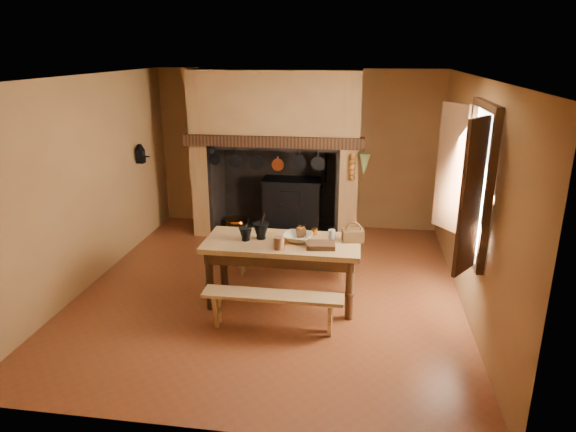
# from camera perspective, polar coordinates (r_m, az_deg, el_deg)

# --- Properties ---
(floor) EXTENTS (5.50, 5.50, 0.00)m
(floor) POSITION_cam_1_polar(r_m,az_deg,el_deg) (7.06, -1.91, -8.10)
(floor) COLOR #5E2D16
(floor) RESTS_ON ground
(ceiling) EXTENTS (5.50, 5.50, 0.00)m
(ceiling) POSITION_cam_1_polar(r_m,az_deg,el_deg) (6.34, -2.18, 15.22)
(ceiling) COLOR silver
(ceiling) RESTS_ON back_wall
(back_wall) EXTENTS (5.00, 0.02, 2.80)m
(back_wall) POSITION_cam_1_polar(r_m,az_deg,el_deg) (9.21, 1.07, 7.38)
(back_wall) COLOR olive
(back_wall) RESTS_ON floor
(wall_left) EXTENTS (0.02, 5.50, 2.80)m
(wall_left) POSITION_cam_1_polar(r_m,az_deg,el_deg) (7.43, -21.41, 3.47)
(wall_left) COLOR olive
(wall_left) RESTS_ON floor
(wall_right) EXTENTS (0.02, 5.50, 2.80)m
(wall_right) POSITION_cam_1_polar(r_m,az_deg,el_deg) (6.60, 19.86, 1.91)
(wall_right) COLOR olive
(wall_right) RESTS_ON floor
(wall_front) EXTENTS (5.00, 0.02, 2.80)m
(wall_front) POSITION_cam_1_polar(r_m,az_deg,el_deg) (4.05, -9.11, -7.29)
(wall_front) COLOR olive
(wall_front) RESTS_ON floor
(chimney_breast) EXTENTS (2.95, 0.96, 2.80)m
(chimney_breast) POSITION_cam_1_polar(r_m,az_deg,el_deg) (8.76, -1.26, 9.54)
(chimney_breast) COLOR olive
(chimney_breast) RESTS_ON floor
(iron_range) EXTENTS (1.12, 0.55, 1.60)m
(iron_range) POSITION_cam_1_polar(r_m,az_deg,el_deg) (9.15, 0.53, 1.39)
(iron_range) COLOR black
(iron_range) RESTS_ON floor
(hearth_pans) EXTENTS (0.51, 0.62, 0.20)m
(hearth_pans) POSITION_cam_1_polar(r_m,az_deg,el_deg) (9.24, -5.87, -1.07)
(hearth_pans) COLOR orange
(hearth_pans) RESTS_ON floor
(hanging_pans) EXTENTS (1.92, 0.29, 0.27)m
(hanging_pans) POSITION_cam_1_polar(r_m,az_deg,el_deg) (8.36, -2.09, 5.97)
(hanging_pans) COLOR black
(hanging_pans) RESTS_ON chimney_breast
(onion_string) EXTENTS (0.12, 0.10, 0.46)m
(onion_string) POSITION_cam_1_polar(r_m,az_deg,el_deg) (8.22, 7.16, 5.41)
(onion_string) COLOR #97511B
(onion_string) RESTS_ON chimney_breast
(herb_bunch) EXTENTS (0.20, 0.20, 0.35)m
(herb_bunch) POSITION_cam_1_polar(r_m,az_deg,el_deg) (8.20, 8.43, 5.69)
(herb_bunch) COLOR #535C2C
(herb_bunch) RESTS_ON chimney_breast
(window) EXTENTS (0.39, 1.75, 1.76)m
(window) POSITION_cam_1_polar(r_m,az_deg,el_deg) (6.12, 19.45, 3.64)
(window) COLOR white
(window) RESTS_ON wall_right
(wall_coffee_mill) EXTENTS (0.23, 0.16, 0.31)m
(wall_coffee_mill) POSITION_cam_1_polar(r_m,az_deg,el_deg) (8.71, -16.10, 6.82)
(wall_coffee_mill) COLOR black
(wall_coffee_mill) RESTS_ON wall_left
(work_table) EXTENTS (1.94, 0.86, 0.84)m
(work_table) POSITION_cam_1_polar(r_m,az_deg,el_deg) (6.44, -0.63, -3.88)
(work_table) COLOR #AD864F
(work_table) RESTS_ON floor
(bench_front) EXTENTS (1.62, 0.28, 0.46)m
(bench_front) POSITION_cam_1_polar(r_m,az_deg,el_deg) (5.97, -1.70, -9.64)
(bench_front) COLOR #AD864F
(bench_front) RESTS_ON floor
(bench_back) EXTENTS (1.75, 0.31, 0.49)m
(bench_back) POSITION_cam_1_polar(r_m,az_deg,el_deg) (7.26, 0.31, -4.15)
(bench_back) COLOR #AD864F
(bench_back) RESTS_ON floor
(mortar_large) EXTENTS (0.20, 0.20, 0.35)m
(mortar_large) POSITION_cam_1_polar(r_m,az_deg,el_deg) (6.44, -3.02, -1.56)
(mortar_large) COLOR black
(mortar_large) RESTS_ON work_table
(mortar_small) EXTENTS (0.17, 0.17, 0.29)m
(mortar_small) POSITION_cam_1_polar(r_m,az_deg,el_deg) (6.40, -4.73, -1.91)
(mortar_small) COLOR black
(mortar_small) RESTS_ON work_table
(coffee_grinder) EXTENTS (0.17, 0.14, 0.18)m
(coffee_grinder) POSITION_cam_1_polar(r_m,az_deg,el_deg) (6.51, 1.46, -1.78)
(coffee_grinder) COLOR #381F12
(coffee_grinder) RESTS_ON work_table
(brass_mug_a) EXTENTS (0.10, 0.10, 0.09)m
(brass_mug_a) POSITION_cam_1_polar(r_m,az_deg,el_deg) (6.23, -1.07, -2.95)
(brass_mug_a) COLOR orange
(brass_mug_a) RESTS_ON work_table
(brass_mug_b) EXTENTS (0.08, 0.08, 0.09)m
(brass_mug_b) POSITION_cam_1_polar(r_m,az_deg,el_deg) (6.60, 2.97, -1.72)
(brass_mug_b) COLOR orange
(brass_mug_b) RESTS_ON work_table
(mixing_bowl) EXTENTS (0.42, 0.42, 0.09)m
(mixing_bowl) POSITION_cam_1_polar(r_m,az_deg,el_deg) (6.39, 1.10, -2.37)
(mixing_bowl) COLOR beige
(mixing_bowl) RESTS_ON work_table
(stoneware_crock) EXTENTS (0.15, 0.15, 0.15)m
(stoneware_crock) POSITION_cam_1_polar(r_m,az_deg,el_deg) (6.11, -1.01, -3.04)
(stoneware_crock) COLOR brown
(stoneware_crock) RESTS_ON work_table
(glass_jar) EXTENTS (0.11, 0.11, 0.15)m
(glass_jar) POSITION_cam_1_polar(r_m,az_deg,el_deg) (6.38, 4.89, -2.17)
(glass_jar) COLOR beige
(glass_jar) RESTS_ON work_table
(wicker_basket) EXTENTS (0.29, 0.23, 0.25)m
(wicker_basket) POSITION_cam_1_polar(r_m,az_deg,el_deg) (6.42, 7.23, -2.08)
(wicker_basket) COLOR #453014
(wicker_basket) RESTS_ON work_table
(wooden_tray) EXTENTS (0.36, 0.27, 0.06)m
(wooden_tray) POSITION_cam_1_polar(r_m,az_deg,el_deg) (6.19, 3.67, -3.26)
(wooden_tray) COLOR #381F12
(wooden_tray) RESTS_ON work_table
(brass_cup) EXTENTS (0.17, 0.17, 0.11)m
(brass_cup) POSITION_cam_1_polar(r_m,az_deg,el_deg) (6.18, -0.90, -3.02)
(brass_cup) COLOR orange
(brass_cup) RESTS_ON work_table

